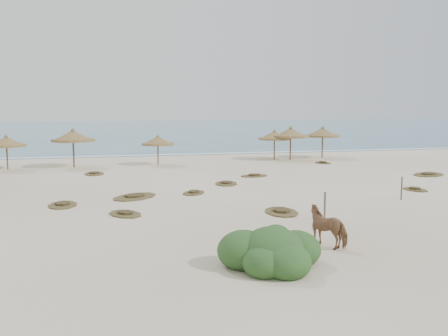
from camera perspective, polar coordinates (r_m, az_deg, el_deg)
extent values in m
plane|color=beige|center=(23.71, 3.95, -4.62)|extent=(160.00, 160.00, 0.00)
cube|color=#295F7B|center=(97.49, -9.43, 4.36)|extent=(200.00, 100.00, 0.01)
cube|color=white|center=(48.87, -5.23, 1.55)|extent=(70.00, 0.60, 0.01)
cylinder|color=brown|center=(40.83, -23.54, 1.22)|extent=(0.11, 0.11, 1.98)
cylinder|color=brown|center=(40.75, -23.60, 2.37)|extent=(2.86, 2.86, 0.17)
cone|color=brown|center=(40.73, -23.62, 2.81)|extent=(2.76, 2.76, 0.71)
cone|color=brown|center=(40.71, -23.66, 3.40)|extent=(0.34, 0.34, 0.21)
cylinder|color=brown|center=(40.56, -16.81, 1.71)|extent=(0.13, 0.13, 2.30)
cylinder|color=brown|center=(40.48, -16.86, 3.06)|extent=(4.08, 4.08, 0.20)
cone|color=brown|center=(40.46, -16.88, 3.57)|extent=(3.94, 3.94, 0.82)
cone|color=brown|center=(40.43, -16.91, 4.26)|extent=(0.39, 0.39, 0.24)
cylinder|color=brown|center=(40.71, -7.56, 1.66)|extent=(0.11, 0.11, 1.85)
cylinder|color=brown|center=(40.64, -7.57, 2.73)|extent=(2.72, 2.72, 0.16)
cone|color=brown|center=(40.62, -7.58, 3.14)|extent=(2.63, 2.63, 0.66)
cone|color=brown|center=(40.59, -7.59, 3.70)|extent=(0.32, 0.32, 0.19)
cylinder|color=brown|center=(44.46, 5.77, 2.27)|extent=(0.12, 0.12, 2.02)
cylinder|color=brown|center=(44.39, 5.79, 3.35)|extent=(3.40, 3.40, 0.17)
cone|color=brown|center=(44.37, 5.79, 3.76)|extent=(3.28, 3.28, 0.72)
cone|color=brown|center=(44.35, 5.80, 4.31)|extent=(0.35, 0.35, 0.21)
cylinder|color=brown|center=(44.44, 7.60, 2.40)|extent=(0.13, 0.13, 2.26)
cylinder|color=brown|center=(44.37, 7.62, 3.60)|extent=(3.33, 3.33, 0.19)
cone|color=brown|center=(44.34, 7.63, 4.05)|extent=(3.22, 3.22, 0.81)
cone|color=brown|center=(44.32, 7.64, 4.68)|extent=(0.39, 0.39, 0.24)
cylinder|color=brown|center=(46.58, 11.18, 2.51)|extent=(0.13, 0.13, 2.20)
cylinder|color=brown|center=(46.51, 11.20, 3.63)|extent=(4.12, 4.12, 0.19)
cone|color=brown|center=(46.49, 11.21, 4.05)|extent=(3.98, 3.98, 0.79)
cone|color=brown|center=(46.47, 11.23, 4.63)|extent=(0.38, 0.38, 0.23)
imported|color=#9B6846|center=(17.75, 11.89, -6.56)|extent=(1.54, 1.78, 1.39)
cylinder|color=brown|center=(21.64, 11.44, -4.27)|extent=(0.12, 0.12, 1.22)
cylinder|color=brown|center=(27.18, 19.64, -2.20)|extent=(0.09, 0.09, 1.20)
ellipsoid|color=#345B27|center=(15.21, 5.55, -9.40)|extent=(1.94, 1.94, 1.45)
ellipsoid|color=#345B27|center=(15.80, 8.23, -9.18)|extent=(1.55, 1.55, 1.16)
ellipsoid|color=#345B27|center=(15.36, 2.30, -9.40)|extent=(1.65, 1.65, 1.24)
ellipsoid|color=#345B27|center=(14.71, 7.14, -10.61)|extent=(1.45, 1.45, 1.09)
ellipsoid|color=#345B27|center=(14.70, 4.71, -10.66)|extent=(1.36, 1.36, 1.02)
ellipsoid|color=#345B27|center=(16.24, 6.49, -9.04)|extent=(1.16, 1.16, 0.87)
ellipsoid|color=#345B27|center=(15.65, 6.00, -7.64)|extent=(0.87, 0.87, 0.65)
ellipsoid|color=#345B27|center=(15.10, 4.39, -7.98)|extent=(0.78, 0.78, 0.58)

